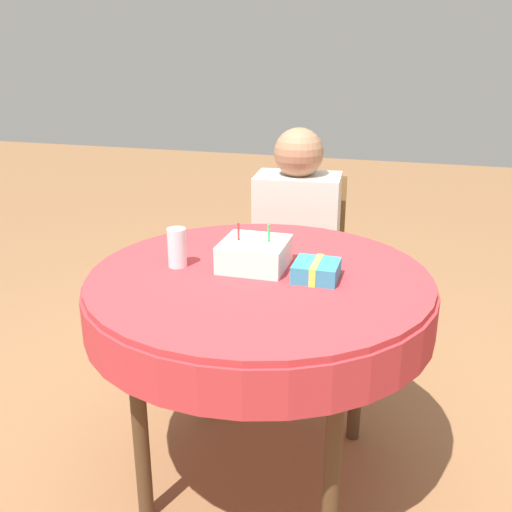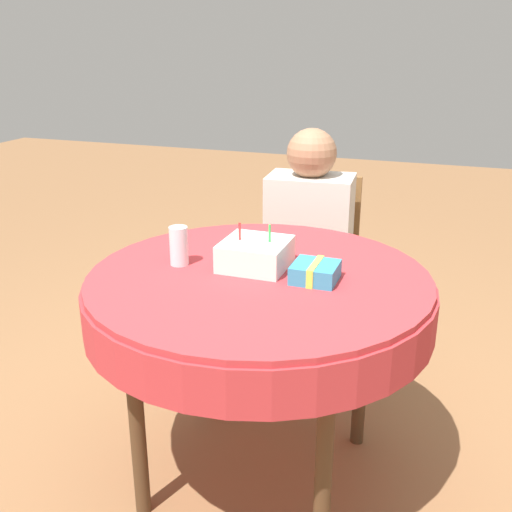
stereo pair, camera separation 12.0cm
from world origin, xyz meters
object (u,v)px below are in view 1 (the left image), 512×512
chair (298,261)px  birthday_cake (255,254)px  person (296,226)px  gift_box (316,271)px  drinking_glass (177,248)px

chair → birthday_cake: 0.95m
person → gift_box: (0.24, -0.84, 0.13)m
chair → person: size_ratio=0.78×
person → birthday_cake: (0.03, -0.79, 0.14)m
birthday_cake → drinking_glass: birthday_cake is taller
person → drinking_glass: size_ratio=8.65×
chair → drinking_glass: (-0.21, -0.95, 0.37)m
person → drinking_glass: person is taller
chair → birthday_cake: (0.04, -0.89, 0.35)m
chair → person: (0.01, -0.10, 0.21)m
person → drinking_glass: 0.90m
chair → birthday_cake: bearing=-92.2°
drinking_glass → gift_box: drinking_glass is taller
chair → person: person is taller
person → gift_box: 0.88m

